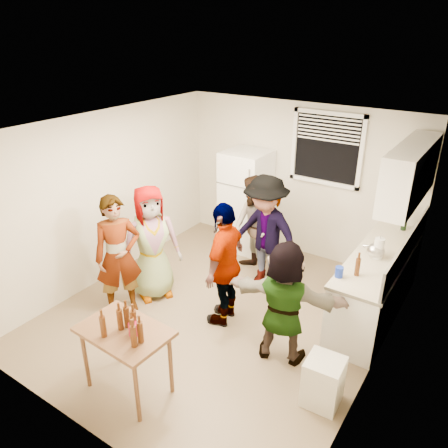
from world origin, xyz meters
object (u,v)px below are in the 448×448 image
Objects in this scene: refrigerator at (246,201)px; guest_black at (225,318)px; kettle at (375,257)px; serving_table at (131,388)px; blue_cup at (339,277)px; guest_back_right at (263,286)px; beer_bottle_table at (133,335)px; guest_orange at (280,355)px; wine_bottle at (403,230)px; red_cup at (134,335)px; guest_stripe at (124,309)px; beer_bottle_counter at (356,275)px; guest_grey at (155,293)px; guest_back_left at (252,274)px; trash_bin at (323,383)px.

guest_black is at bearing -65.85° from refrigerator.
kettle reaches higher than serving_table.
blue_cup reaches higher than guest_back_right.
beer_bottle_table reaches higher than guest_orange.
wine_bottle reaches higher than kettle.
kettle is 1.90× the size of red_cup.
serving_table reaches higher than guest_stripe.
guest_black is (-1.32, -0.38, -0.90)m from blue_cup.
guest_black is at bearing 88.98° from beer_bottle_table.
serving_table is 0.56× the size of guest_black.
kettle is 0.74m from blue_cup.
refrigerator is 12.93× the size of red_cup.
kettle is 3.09m from red_cup.
refrigerator is at bearing 149.10° from beer_bottle_counter.
beer_bottle_table reaches higher than serving_table.
beer_bottle_counter is 0.13× the size of guest_grey.
beer_bottle_counter is 0.13× the size of guest_black.
guest_back_right is (0.19, 2.56, 0.00)m from serving_table.
refrigerator is at bearing 22.87° from guest_grey.
guest_grey is (-1.00, 1.51, 0.00)m from serving_table.
beer_bottle_counter reaches higher than guest_back_right.
guest_orange is (0.91, -1.21, 0.00)m from guest_back_right.
kettle is 0.83× the size of wine_bottle.
beer_bottle_table is 0.01m from red_cup.
blue_cup reaches higher than beer_bottle_table.
beer_bottle_counter is at bearing 99.87° from guest_black.
guest_stripe is (-0.10, -0.52, 0.00)m from guest_grey.
guest_stripe is 2.03m from guest_back_left.
guest_back_right is (-1.61, -1.13, -0.90)m from wine_bottle.
red_cup is 0.08× the size of guest_grey.
guest_grey is at bearing 126.91° from beer_bottle_table.
guest_black is (1.17, 0.07, 0.00)m from guest_grey.
blue_cup is at bearing -100.17° from wine_bottle.
trash_bin reaches higher than serving_table.
beer_bottle_table is 1.77m from guest_black.
refrigerator is 3.60m from trash_bin.
trash_bin is 2.59m from guest_back_left.
beer_bottle_table is (-1.56, -2.68, -0.12)m from kettle.
red_cup is at bearing -114.25° from wine_bottle.
guest_stripe is at bearing -99.05° from refrigerator.
beer_bottle_counter is (-0.05, -0.56, 0.00)m from kettle.
kettle is 0.17× the size of guest_orange.
refrigerator is 3.62m from beer_bottle_table.
wine_bottle is (0.10, 1.02, -0.00)m from kettle.
guest_orange is at bearing -122.37° from blue_cup.
guest_black is at bearing -163.79° from blue_cup.
red_cup reaches higher than guest_back_right.
beer_bottle_counter is 3.10m from guest_stripe.
kettle is 0.15× the size of guest_stripe.
serving_table reaches higher than guest_back_left.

